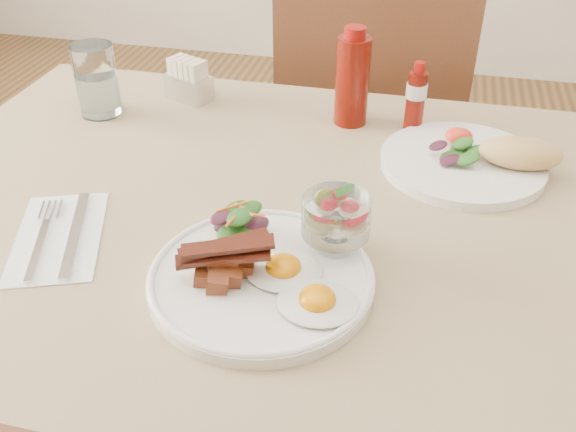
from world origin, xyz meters
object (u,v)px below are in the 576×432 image
chair_far (370,142)px  sugar_caddy (189,82)px  table (321,263)px  second_plate (476,159)px  hot_sauce_bottle (416,99)px  water_glass (97,84)px  fruit_cup (336,217)px  ketchup_bottle (352,79)px  main_plate (261,279)px

chair_far → sugar_caddy: chair_far is taller
table → second_plate: (0.21, 0.18, 0.11)m
second_plate → sugar_caddy: (-0.54, 0.15, 0.02)m
hot_sauce_bottle → water_glass: size_ratio=0.98×
table → second_plate: second_plate is taller
second_plate → hot_sauce_bottle: bearing=134.4°
second_plate → water_glass: 0.68m
second_plate → fruit_cup: bearing=-123.1°
table → chair_far: size_ratio=1.43×
ketchup_bottle → water_glass: size_ratio=1.35×
chair_far → fruit_cup: (0.03, -0.76, 0.29)m
hot_sauce_bottle → main_plate: bearing=-108.2°
fruit_cup → hot_sauce_bottle: bearing=79.4°
chair_far → ketchup_bottle: size_ratio=5.32×
main_plate → water_glass: water_glass is taller
second_plate → sugar_caddy: sugar_caddy is taller
table → ketchup_bottle: bearing=91.4°
fruit_cup → water_glass: 0.60m
second_plate → water_glass: bearing=175.6°
ketchup_bottle → water_glass: 0.46m
ketchup_bottle → sugar_caddy: size_ratio=1.75×
second_plate → sugar_caddy: 0.56m
fruit_cup → sugar_caddy: 0.56m
main_plate → fruit_cup: 0.12m
main_plate → ketchup_bottle: bearing=85.3°
second_plate → hot_sauce_bottle: (-0.11, 0.11, 0.04)m
chair_far → water_glass: 0.69m
main_plate → second_plate: size_ratio=0.98×
ketchup_bottle → water_glass: ketchup_bottle is taller
table → ketchup_bottle: size_ratio=7.62×
ketchup_bottle → sugar_caddy: bearing=175.1°
second_plate → water_glass: size_ratio=2.20×
second_plate → ketchup_bottle: bearing=151.5°
fruit_cup → sugar_caddy: (-0.36, 0.42, -0.03)m
second_plate → ketchup_bottle: ketchup_bottle is taller
main_plate → hot_sauce_bottle: (0.15, 0.46, 0.05)m
chair_far → sugar_caddy: 0.53m
hot_sauce_bottle → table: bearing=-109.6°
chair_far → second_plate: 0.58m
main_plate → water_glass: (-0.42, 0.40, 0.05)m
table → ketchup_bottle: 0.35m
fruit_cup → ketchup_bottle: bearing=95.7°
chair_far → second_plate: size_ratio=3.26×
sugar_caddy → water_glass: bearing=-122.2°
sugar_caddy → water_glass: water_glass is taller
water_glass → ketchup_bottle: bearing=8.5°
main_plate → water_glass: bearing=136.0°
fruit_cup → second_plate: fruit_cup is taller
main_plate → ketchup_bottle: (0.04, 0.47, 0.07)m
fruit_cup → water_glass: water_glass is taller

